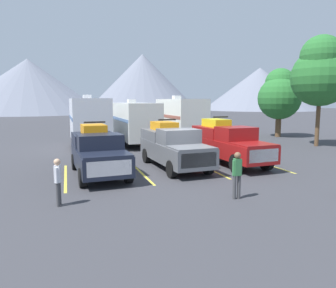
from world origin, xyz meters
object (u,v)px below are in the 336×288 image
Objects in this scene: pickup_truck_b at (173,146)px; pickup_truck_a at (98,151)px; pickup_truck_c at (228,142)px; camper_trailer_a at (89,120)px; camper_trailer_c at (180,118)px; person_c at (237,172)px; person_a at (58,179)px; camper_trailer_b at (135,121)px.

pickup_truck_a is at bearing -172.32° from pickup_truck_b.
pickup_truck_c is 11.25m from camper_trailer_a.
camper_trailer_c is (7.79, 9.88, 0.96)m from pickup_truck_a.
camper_trailer_a is at bearing 105.69° from person_c.
camper_trailer_b is at bearing 68.49° from person_a.
person_c is at bearing -102.56° from camper_trailer_c.
pickup_truck_b is at bearing -112.29° from camper_trailer_c.
camper_trailer_a reaches higher than pickup_truck_a.
camper_trailer_c is at bearing 77.44° from person_c.
person_a is at bearing -111.94° from pickup_truck_a.
pickup_truck_b is 10.14m from camper_trailer_c.
camper_trailer_c is at bearing 56.09° from person_a.
person_a is at bearing -111.51° from camper_trailer_b.
pickup_truck_c is at bearing 64.53° from person_c.
pickup_truck_a is at bearing -111.32° from camper_trailer_b.
pickup_truck_c is (7.22, 0.54, 0.08)m from pickup_truck_a.
person_a is (-1.96, -13.59, -1.17)m from camper_trailer_a.
camper_trailer_b is 5.08× the size of person_c.
person_a is (-5.68, -4.80, -0.22)m from pickup_truck_b.
camper_trailer_c is at bearing -0.67° from camper_trailer_b.
camper_trailer_b is (3.63, 0.60, -0.17)m from camper_trailer_a.
person_c is at bearing -88.10° from camper_trailer_b.
pickup_truck_c is at bearing 4.32° from pickup_truck_a.
camper_trailer_c is (3.83, 9.35, 0.93)m from pickup_truck_b.
camper_trailer_a is at bearing -170.55° from camper_trailer_b.
pickup_truck_c is at bearing 0.19° from pickup_truck_b.
camper_trailer_b is (-0.09, 9.39, 0.78)m from pickup_truck_b.
pickup_truck_b reaches higher than pickup_truck_a.
pickup_truck_a is 7.24m from pickup_truck_c.
pickup_truck_a is 6.97m from person_c.
pickup_truck_b is (3.96, 0.53, 0.03)m from pickup_truck_a.
camper_trailer_a reaches higher than pickup_truck_c.
camper_trailer_c is at bearing 4.23° from camper_trailer_a.
pickup_truck_a is 3.21× the size of person_c.
person_a is (-5.59, -14.19, -1.00)m from camper_trailer_b.
pickup_truck_b is 3.41× the size of person_c.
camper_trailer_b reaches higher than pickup_truck_c.
camper_trailer_a is 7.57m from camper_trailer_c.
camper_trailer_b is 1.14× the size of camper_trailer_c.
camper_trailer_b reaches higher than pickup_truck_b.
person_a is at bearing -98.22° from camper_trailer_a.
camper_trailer_a is at bearing 81.78° from person_a.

